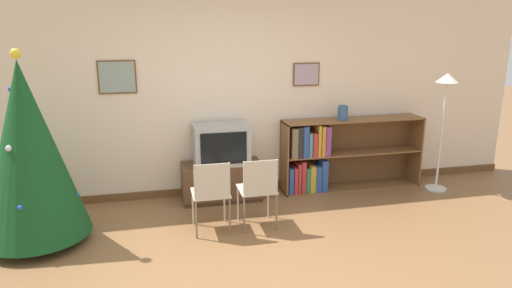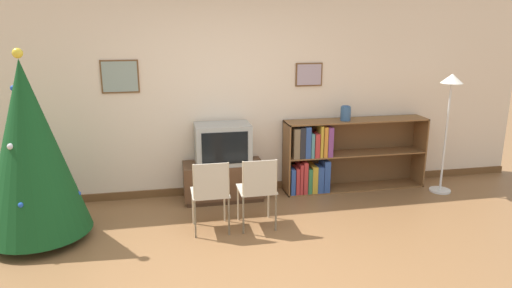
% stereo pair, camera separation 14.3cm
% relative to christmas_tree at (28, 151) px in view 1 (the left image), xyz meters
% --- Properties ---
extents(ground_plane, '(24.00, 24.00, 0.00)m').
position_rel_christmas_tree_xyz_m(ground_plane, '(2.05, -1.22, -0.99)').
color(ground_plane, brown).
extents(wall_back, '(8.62, 0.11, 2.70)m').
position_rel_christmas_tree_xyz_m(wall_back, '(2.05, 1.05, 0.36)').
color(wall_back, beige).
rests_on(wall_back, ground_plane).
extents(christmas_tree, '(1.06, 1.06, 1.99)m').
position_rel_christmas_tree_xyz_m(christmas_tree, '(0.00, 0.00, 0.00)').
color(christmas_tree, maroon).
rests_on(christmas_tree, ground_plane).
extents(tv_console, '(1.01, 0.45, 0.49)m').
position_rel_christmas_tree_xyz_m(tv_console, '(2.04, 0.76, -0.74)').
color(tv_console, '#412A1A').
rests_on(tv_console, ground_plane).
extents(television, '(0.69, 0.44, 0.51)m').
position_rel_christmas_tree_xyz_m(television, '(2.04, 0.75, -0.25)').
color(television, '#9E9E99').
rests_on(television, tv_console).
extents(folding_chair_left, '(0.40, 0.40, 0.82)m').
position_rel_christmas_tree_xyz_m(folding_chair_left, '(1.78, -0.20, -0.52)').
color(folding_chair_left, '#BCB29E').
rests_on(folding_chair_left, ground_plane).
extents(folding_chair_right, '(0.40, 0.40, 0.82)m').
position_rel_christmas_tree_xyz_m(folding_chair_right, '(2.30, -0.20, -0.52)').
color(folding_chair_right, '#BCB29E').
rests_on(folding_chair_right, ground_plane).
extents(bookshelf, '(1.95, 0.36, 0.97)m').
position_rel_christmas_tree_xyz_m(bookshelf, '(3.50, 0.81, -0.52)').
color(bookshelf, brown).
rests_on(bookshelf, ground_plane).
extents(vase, '(0.13, 0.13, 0.20)m').
position_rel_christmas_tree_xyz_m(vase, '(3.69, 0.78, 0.08)').
color(vase, '#335684').
rests_on(vase, bookshelf).
extents(standing_lamp, '(0.28, 0.28, 1.59)m').
position_rel_christmas_tree_xyz_m(standing_lamp, '(4.97, 0.45, 0.23)').
color(standing_lamp, silver).
rests_on(standing_lamp, ground_plane).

